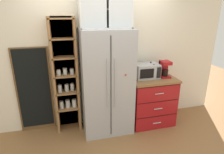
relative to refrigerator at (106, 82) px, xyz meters
name	(u,v)px	position (x,y,z in m)	size (l,w,h in m)	color
ground_plane	(107,128)	(0.00, -0.03, -0.92)	(10.56, 10.56, 0.00)	olive
wall_back_cream	(102,58)	(0.00, 0.37, 0.36)	(4.87, 0.10, 2.55)	silver
refrigerator	(106,82)	(0.00, 0.00, 0.00)	(0.86, 0.66, 1.84)	#ADAFB5
pantry_shelf_column	(66,76)	(-0.68, 0.24, 0.09)	(0.47, 0.30, 2.03)	brown
counter_cabinet	(151,100)	(0.88, 0.01, -0.45)	(0.85, 0.64, 0.92)	#A8161C
microwave	(146,71)	(0.77, 0.06, 0.14)	(0.44, 0.33, 0.26)	#ADAFB5
coffee_maker	(164,69)	(1.12, 0.02, 0.16)	(0.17, 0.20, 0.31)	#A8161C
mug_cream	(153,76)	(0.88, -0.02, 0.06)	(0.11, 0.08, 0.10)	silver
bottle_cobalt	(150,70)	(0.88, 0.11, 0.13)	(0.07, 0.07, 0.28)	navy
bottle_clear	(153,72)	(0.88, -0.01, 0.12)	(0.07, 0.07, 0.27)	silver
upper_cabinet	(105,9)	(0.00, 0.05, 1.21)	(0.83, 0.32, 0.58)	silver
chalkboard_menu	(34,91)	(-1.24, 0.29, -0.14)	(0.60, 0.04, 1.54)	brown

